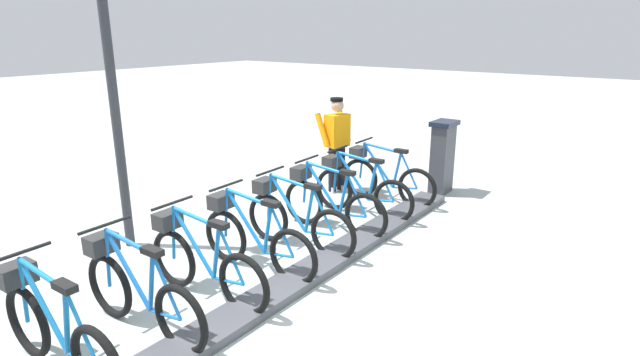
# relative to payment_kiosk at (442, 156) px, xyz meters

# --- Properties ---
(ground_plane) EXTENTS (60.00, 60.00, 0.00)m
(ground_plane) POSITION_rel_payment_kiosk_xyz_m (-0.05, 4.33, -0.67)
(ground_plane) COLOR #A8B0AD
(dock_rail_base) EXTENTS (0.44, 7.81, 0.10)m
(dock_rail_base) POSITION_rel_payment_kiosk_xyz_m (-0.05, 4.33, -0.62)
(dock_rail_base) COLOR #47474C
(dock_rail_base) RESTS_ON ground
(payment_kiosk) EXTENTS (0.36, 0.52, 1.28)m
(payment_kiosk) POSITION_rel_payment_kiosk_xyz_m (0.00, 0.00, 0.00)
(payment_kiosk) COLOR #38383D
(payment_kiosk) RESTS_ON ground
(bike_docked_0) EXTENTS (1.72, 0.54, 1.02)m
(bike_docked_0) POSITION_rel_payment_kiosk_xyz_m (0.57, 1.02, -0.24)
(bike_docked_0) COLOR black
(bike_docked_0) RESTS_ON ground
(bike_docked_1) EXTENTS (1.72, 0.54, 1.02)m
(bike_docked_1) POSITION_rel_payment_kiosk_xyz_m (0.57, 1.80, -0.24)
(bike_docked_1) COLOR black
(bike_docked_1) RESTS_ON ground
(bike_docked_2) EXTENTS (1.72, 0.54, 1.02)m
(bike_docked_2) POSITION_rel_payment_kiosk_xyz_m (0.57, 2.58, -0.24)
(bike_docked_2) COLOR black
(bike_docked_2) RESTS_ON ground
(bike_docked_3) EXTENTS (1.72, 0.54, 1.02)m
(bike_docked_3) POSITION_rel_payment_kiosk_xyz_m (0.57, 3.36, -0.24)
(bike_docked_3) COLOR black
(bike_docked_3) RESTS_ON ground
(bike_docked_4) EXTENTS (1.72, 0.54, 1.02)m
(bike_docked_4) POSITION_rel_payment_kiosk_xyz_m (0.57, 4.14, -0.24)
(bike_docked_4) COLOR black
(bike_docked_4) RESTS_ON ground
(bike_docked_5) EXTENTS (1.72, 0.54, 1.02)m
(bike_docked_5) POSITION_rel_payment_kiosk_xyz_m (0.57, 4.92, -0.24)
(bike_docked_5) COLOR black
(bike_docked_5) RESTS_ON ground
(bike_docked_6) EXTENTS (1.72, 0.54, 1.02)m
(bike_docked_6) POSITION_rel_payment_kiosk_xyz_m (0.57, 5.70, -0.24)
(bike_docked_6) COLOR black
(bike_docked_6) RESTS_ON ground
(bike_docked_7) EXTENTS (1.72, 0.54, 1.02)m
(bike_docked_7) POSITION_rel_payment_kiosk_xyz_m (0.57, 6.48, -0.24)
(bike_docked_7) COLOR black
(bike_docked_7) RESTS_ON ground
(worker_near_rack) EXTENTS (0.55, 0.68, 1.66)m
(worker_near_rack) POSITION_rel_payment_kiosk_xyz_m (1.54, 1.01, 0.24)
(worker_near_rack) COLOR white
(worker_near_rack) RESTS_ON ground
(lamp_post) EXTENTS (0.32, 0.32, 3.73)m
(lamp_post) POSITION_rel_payment_kiosk_xyz_m (2.42, 4.59, 1.80)
(lamp_post) COLOR #2D2D33
(lamp_post) RESTS_ON ground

